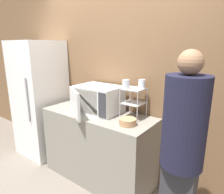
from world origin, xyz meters
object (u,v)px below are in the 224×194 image
dish_rack (134,97)px  glass_front_left (126,84)px  refrigerator (40,99)px  bowl (128,122)px  person (182,147)px  glass_back_right (142,84)px  microwave (98,99)px

dish_rack → glass_front_left: size_ratio=3.47×
glass_front_left → refrigerator: refrigerator is taller
bowl → person: bearing=-19.8°
glass_back_right → dish_rack: bearing=-138.4°
person → dish_rack: bearing=147.0°
dish_rack → glass_front_left: bearing=-138.4°
person → glass_front_left: bearing=152.6°
bowl → microwave: bearing=165.4°
microwave → bowl: microwave is taller
microwave → glass_back_right: size_ratio=6.42×
microwave → person: person is taller
dish_rack → bowl: dish_rack is taller
microwave → refrigerator: refrigerator is taller
dish_rack → person: 0.89m
glass_back_right → person: bearing=-39.0°
bowl → glass_back_right: bearing=91.7°
person → refrigerator: bearing=172.4°
glass_front_left → glass_back_right: same height
glass_front_left → bowl: (0.15, -0.18, -0.37)m
dish_rack → bowl: 0.33m
glass_front_left → dish_rack: bearing=41.6°
microwave → bowl: (0.54, -0.14, -0.13)m
microwave → glass_back_right: bearing=16.7°
microwave → dish_rack: 0.48m
glass_back_right → bowl: bearing=-88.3°
bowl → glass_front_left: bearing=129.4°
dish_rack → glass_front_left: 0.18m
microwave → refrigerator: size_ratio=0.36×
glass_back_right → person: size_ratio=0.06×
glass_back_right → bowl: 0.47m
dish_rack → glass_back_right: (0.07, 0.06, 0.15)m
glass_back_right → bowl: glass_back_right is taller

